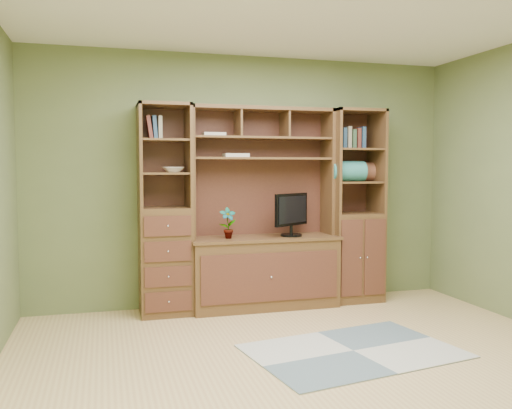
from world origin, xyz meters
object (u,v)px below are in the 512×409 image
object	(u,v)px
left_tower	(165,210)
right_tower	(354,206)
center_hutch	(264,208)
monitor	(291,207)

from	to	relation	value
left_tower	right_tower	xyz separation A→B (m)	(2.02, 0.00, 0.00)
center_hutch	monitor	distance (m)	0.28
monitor	left_tower	bearing A→B (deg)	144.29
center_hutch	monitor	bearing A→B (deg)	-7.08
center_hutch	left_tower	distance (m)	1.00
center_hutch	monitor	size ratio (longest dim) A/B	3.37
right_tower	left_tower	bearing A→B (deg)	180.00
right_tower	center_hutch	bearing A→B (deg)	-177.77
left_tower	monitor	bearing A→B (deg)	-3.35
right_tower	monitor	bearing A→B (deg)	-174.24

